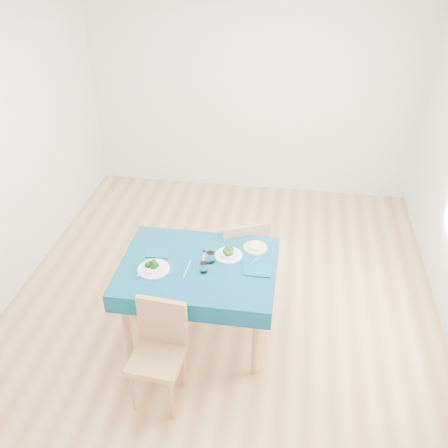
# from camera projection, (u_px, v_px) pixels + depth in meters

# --- Properties ---
(room_shell) EXTENTS (4.02, 4.52, 2.73)m
(room_shell) POSITION_uv_depth(u_px,v_px,m) (224.00, 173.00, 4.07)
(room_shell) COLOR #9D7241
(room_shell) RESTS_ON ground
(table) EXTENTS (1.25, 0.95, 0.76)m
(table) POSITION_uv_depth(u_px,v_px,m) (199.00, 300.00, 4.21)
(table) COLOR navy
(table) RESTS_ON ground
(chair_near) EXTENTS (0.41, 0.44, 0.93)m
(chair_near) POSITION_uv_depth(u_px,v_px,m) (156.00, 355.00, 3.60)
(chair_near) COLOR #9E734A
(chair_near) RESTS_ON ground
(chair_far) EXTENTS (0.59, 0.61, 1.09)m
(chair_far) POSITION_uv_depth(u_px,v_px,m) (240.00, 242.00, 4.64)
(chair_far) COLOR #9E734A
(chair_far) RESTS_ON ground
(bowl_near) EXTENTS (0.26, 0.26, 0.08)m
(bowl_near) POSITION_uv_depth(u_px,v_px,m) (153.00, 266.00, 3.93)
(bowl_near) COLOR white
(bowl_near) RESTS_ON table
(bowl_far) EXTENTS (0.23, 0.23, 0.07)m
(bowl_far) POSITION_uv_depth(u_px,v_px,m) (229.00, 252.00, 4.09)
(bowl_far) COLOR white
(bowl_far) RESTS_ON table
(fork_near) EXTENTS (0.09, 0.16, 0.00)m
(fork_near) POSITION_uv_depth(u_px,v_px,m) (144.00, 271.00, 3.94)
(fork_near) COLOR silver
(fork_near) RESTS_ON table
(knife_near) EXTENTS (0.03, 0.22, 0.00)m
(knife_near) POSITION_uv_depth(u_px,v_px,m) (187.00, 269.00, 3.96)
(knife_near) COLOR silver
(knife_near) RESTS_ON table
(fork_far) EXTENTS (0.05, 0.19, 0.00)m
(fork_far) POSITION_uv_depth(u_px,v_px,m) (204.00, 257.00, 4.09)
(fork_far) COLOR silver
(fork_far) RESTS_ON table
(knife_far) EXTENTS (0.12, 0.20, 0.00)m
(knife_far) POSITION_uv_depth(u_px,v_px,m) (252.00, 263.00, 4.02)
(knife_far) COLOR silver
(knife_far) RESTS_ON table
(napkin_near) EXTENTS (0.19, 0.14, 0.01)m
(napkin_near) POSITION_uv_depth(u_px,v_px,m) (158.00, 253.00, 4.13)
(napkin_near) COLOR navy
(napkin_near) RESTS_ON table
(napkin_far) EXTENTS (0.22, 0.15, 0.01)m
(napkin_far) POSITION_uv_depth(u_px,v_px,m) (258.00, 271.00, 3.93)
(napkin_far) COLOR navy
(napkin_far) RESTS_ON table
(tumbler_center) EXTENTS (0.07, 0.07, 0.09)m
(tumbler_center) POSITION_uv_depth(u_px,v_px,m) (211.00, 257.00, 4.01)
(tumbler_center) COLOR white
(tumbler_center) RESTS_ON table
(tumbler_side) EXTENTS (0.07, 0.07, 0.08)m
(tumbler_side) POSITION_uv_depth(u_px,v_px,m) (204.00, 267.00, 3.91)
(tumbler_side) COLOR white
(tumbler_side) RESTS_ON table
(side_plate) EXTENTS (0.20, 0.20, 0.01)m
(side_plate) POSITION_uv_depth(u_px,v_px,m) (256.00, 248.00, 4.19)
(side_plate) COLOR #ACDA6A
(side_plate) RESTS_ON table
(bread_slice) EXTENTS (0.11, 0.11, 0.01)m
(bread_slice) POSITION_uv_depth(u_px,v_px,m) (256.00, 246.00, 4.19)
(bread_slice) COLOR beige
(bread_slice) RESTS_ON side_plate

